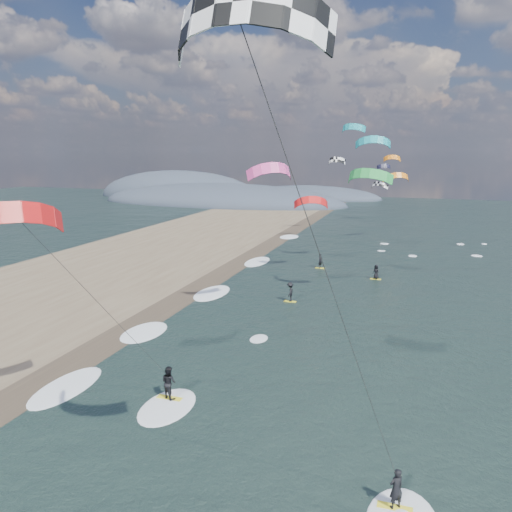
% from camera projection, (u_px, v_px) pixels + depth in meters
% --- Properties ---
extents(ground, '(260.00, 260.00, 0.00)m').
position_uv_depth(ground, '(182.00, 494.00, 19.40)').
color(ground, black).
rests_on(ground, ground).
extents(wet_sand_strip, '(3.00, 240.00, 0.00)m').
position_uv_depth(wet_sand_strip, '(86.00, 356.00, 32.40)').
color(wet_sand_strip, '#382D23').
rests_on(wet_sand_strip, ground).
extents(coastal_hills, '(80.00, 41.00, 15.00)m').
position_uv_depth(coastal_hills, '(215.00, 200.00, 133.35)').
color(coastal_hills, '#3D4756').
rests_on(coastal_hills, ground).
extents(kitesurfer_near_a, '(7.57, 8.24, 17.18)m').
position_uv_depth(kitesurfer_near_a, '(284.00, 159.00, 12.39)').
color(kitesurfer_near_a, yellow).
rests_on(kitesurfer_near_a, ground).
extents(kitesurfer_near_b, '(7.11, 9.33, 11.87)m').
position_uv_depth(kitesurfer_near_b, '(68.00, 278.00, 22.00)').
color(kitesurfer_near_b, yellow).
rests_on(kitesurfer_near_b, ground).
extents(far_kitesurfers, '(7.55, 14.30, 1.76)m').
position_uv_depth(far_kitesurfers, '(320.00, 280.00, 47.98)').
color(far_kitesurfers, yellow).
rests_on(far_kitesurfers, ground).
extents(bg_kite_field, '(13.41, 71.75, 10.42)m').
position_uv_depth(bg_kite_field, '(364.00, 166.00, 64.03)').
color(bg_kite_field, orange).
rests_on(bg_kite_field, ground).
extents(shoreline_surf, '(2.40, 79.40, 0.11)m').
position_uv_depth(shoreline_surf, '(141.00, 333.00, 36.44)').
color(shoreline_surf, white).
rests_on(shoreline_surf, ground).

